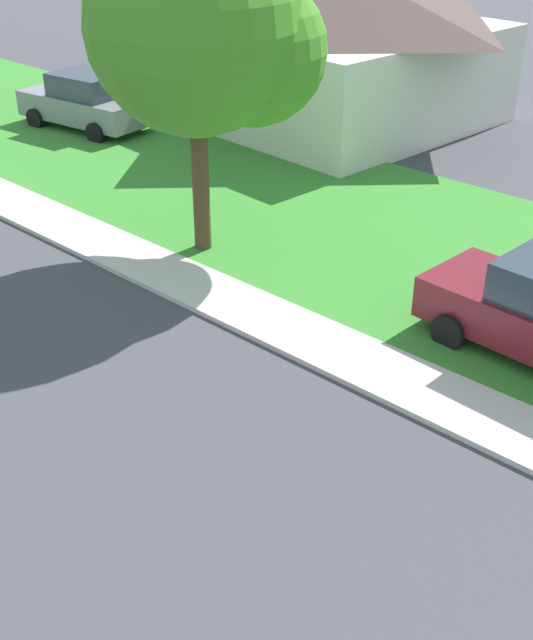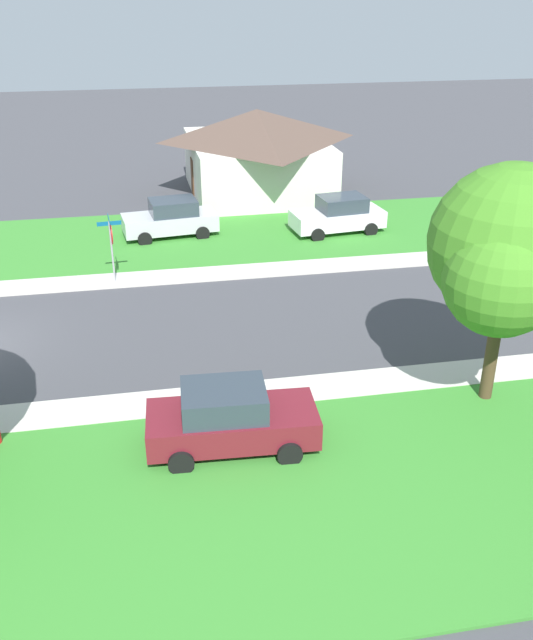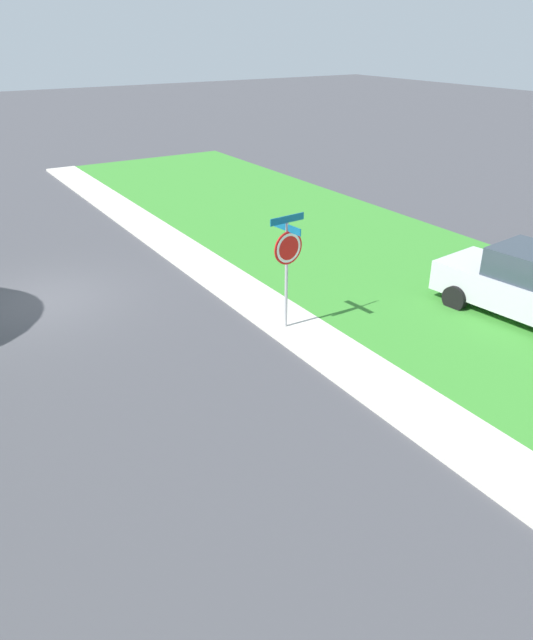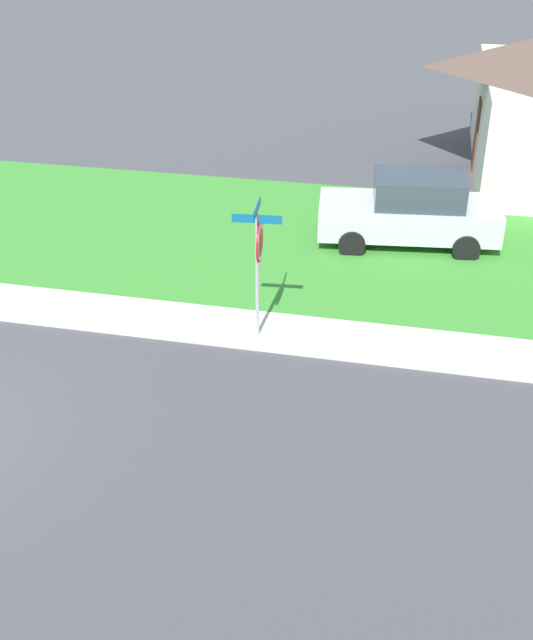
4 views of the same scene
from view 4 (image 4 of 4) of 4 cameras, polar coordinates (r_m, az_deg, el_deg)
name	(u,v)px [view 4 (image 4 of 4)]	position (r m, az deg, el deg)	size (l,w,h in m)	color
stop_sign_far_corner	(259,250)	(14.45, -0.59, 5.11)	(0.92, 0.92, 2.77)	#9E9EA3
car_silver_across_road	(411,210)	(19.41, 10.46, 7.85)	(2.43, 4.49, 1.76)	silver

